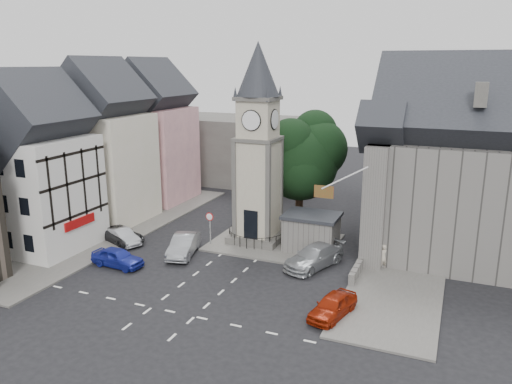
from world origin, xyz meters
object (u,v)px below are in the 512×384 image
at_px(car_east_red, 333,306).
at_px(clock_tower, 258,146).
at_px(car_west_blue, 117,257).
at_px(pedestrian, 383,257).
at_px(stone_shelter, 311,233).

bearing_deg(car_east_red, clock_tower, 145.26).
relative_size(car_west_blue, pedestrian, 2.15).
height_order(stone_shelter, car_west_blue, stone_shelter).
relative_size(car_west_blue, car_east_red, 1.01).
height_order(clock_tower, car_west_blue, clock_tower).
distance_m(car_west_blue, pedestrian, 19.45).
xyz_separation_m(clock_tower, stone_shelter, (4.80, -0.49, -6.57)).
bearing_deg(clock_tower, stone_shelter, -5.84).
bearing_deg(stone_shelter, clock_tower, 174.16).
bearing_deg(pedestrian, stone_shelter, -51.32).
relative_size(clock_tower, stone_shelter, 3.78).
relative_size(stone_shelter, car_east_red, 1.07).
height_order(clock_tower, pedestrian, clock_tower).
relative_size(stone_shelter, pedestrian, 2.26).
xyz_separation_m(stone_shelter, pedestrian, (5.86, -1.54, -0.60)).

